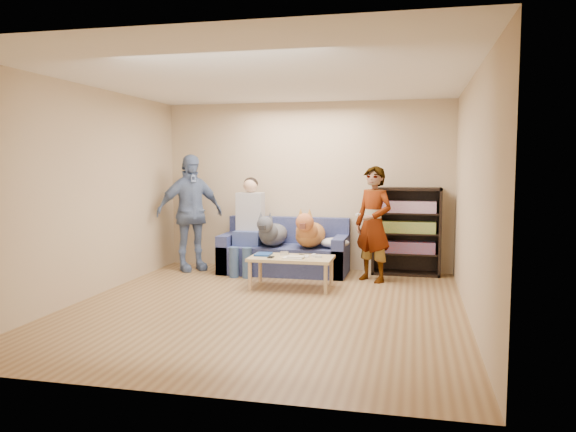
% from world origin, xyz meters
% --- Properties ---
extents(ground, '(5.00, 5.00, 0.00)m').
position_xyz_m(ground, '(0.00, 0.00, 0.00)').
color(ground, olive).
rests_on(ground, ground).
extents(ceiling, '(5.00, 5.00, 0.00)m').
position_xyz_m(ceiling, '(0.00, 0.00, 2.60)').
color(ceiling, white).
rests_on(ceiling, ground).
extents(wall_back, '(4.50, 0.00, 4.50)m').
position_xyz_m(wall_back, '(0.00, 2.50, 1.30)').
color(wall_back, tan).
rests_on(wall_back, ground).
extents(wall_front, '(4.50, 0.00, 4.50)m').
position_xyz_m(wall_front, '(0.00, -2.50, 1.30)').
color(wall_front, tan).
rests_on(wall_front, ground).
extents(wall_left, '(0.00, 5.00, 5.00)m').
position_xyz_m(wall_left, '(-2.25, 0.00, 1.30)').
color(wall_left, tan).
rests_on(wall_left, ground).
extents(wall_right, '(0.00, 5.00, 5.00)m').
position_xyz_m(wall_right, '(2.25, 0.00, 1.30)').
color(wall_right, tan).
rests_on(wall_right, ground).
extents(blanket, '(0.42, 0.36, 0.15)m').
position_xyz_m(blanket, '(0.54, 1.93, 0.50)').
color(blanket, silver).
rests_on(blanket, sofa).
extents(person_standing_right, '(0.71, 0.65, 1.62)m').
position_xyz_m(person_standing_right, '(1.11, 1.74, 0.81)').
color(person_standing_right, slate).
rests_on(person_standing_right, ground).
extents(person_standing_left, '(1.07, 1.04, 1.79)m').
position_xyz_m(person_standing_left, '(-1.72, 1.94, 0.90)').
color(person_standing_left, '#7492BB').
rests_on(person_standing_left, ground).
extents(held_controller, '(0.06, 0.12, 0.03)m').
position_xyz_m(held_controller, '(0.91, 1.54, 0.96)').
color(held_controller, white).
rests_on(held_controller, person_standing_right).
extents(notebook_blue, '(0.20, 0.26, 0.03)m').
position_xyz_m(notebook_blue, '(-0.32, 1.10, 0.43)').
color(notebook_blue, navy).
rests_on(notebook_blue, coffee_table).
extents(papers, '(0.26, 0.20, 0.02)m').
position_xyz_m(papers, '(0.13, 0.95, 0.43)').
color(papers, silver).
rests_on(papers, coffee_table).
extents(magazine, '(0.22, 0.17, 0.01)m').
position_xyz_m(magazine, '(0.16, 0.97, 0.44)').
color(magazine, '#BBB096').
rests_on(magazine, coffee_table).
extents(camera_silver, '(0.11, 0.06, 0.05)m').
position_xyz_m(camera_silver, '(-0.04, 1.17, 0.45)').
color(camera_silver, '#B1B1B6').
rests_on(camera_silver, coffee_table).
extents(controller_a, '(0.04, 0.13, 0.03)m').
position_xyz_m(controller_a, '(0.36, 1.15, 0.43)').
color(controller_a, silver).
rests_on(controller_a, coffee_table).
extents(controller_b, '(0.09, 0.06, 0.03)m').
position_xyz_m(controller_b, '(0.44, 1.07, 0.43)').
color(controller_b, silver).
rests_on(controller_b, coffee_table).
extents(headphone_cup_a, '(0.07, 0.07, 0.02)m').
position_xyz_m(headphone_cup_a, '(0.28, 1.03, 0.43)').
color(headphone_cup_a, white).
rests_on(headphone_cup_a, coffee_table).
extents(headphone_cup_b, '(0.07, 0.07, 0.02)m').
position_xyz_m(headphone_cup_b, '(0.28, 1.11, 0.43)').
color(headphone_cup_b, white).
rests_on(headphone_cup_b, coffee_table).
extents(pen_orange, '(0.13, 0.06, 0.01)m').
position_xyz_m(pen_orange, '(0.06, 0.89, 0.42)').
color(pen_orange, orange).
rests_on(pen_orange, coffee_table).
extents(pen_black, '(0.13, 0.08, 0.01)m').
position_xyz_m(pen_black, '(0.20, 1.23, 0.42)').
color(pen_black, black).
rests_on(pen_black, coffee_table).
extents(wallet, '(0.07, 0.12, 0.02)m').
position_xyz_m(wallet, '(-0.17, 0.93, 0.43)').
color(wallet, black).
rests_on(wallet, coffee_table).
extents(sofa, '(1.90, 0.85, 0.82)m').
position_xyz_m(sofa, '(-0.25, 2.10, 0.28)').
color(sofa, '#515B93').
rests_on(sofa, ground).
extents(person_seated, '(0.40, 0.73, 1.47)m').
position_xyz_m(person_seated, '(-0.79, 1.97, 0.77)').
color(person_seated, '#435394').
rests_on(person_seated, sofa).
extents(dog_gray, '(0.38, 1.23, 0.55)m').
position_xyz_m(dog_gray, '(-0.40, 1.89, 0.62)').
color(dog_gray, '#4B4D55').
rests_on(dog_gray, sofa).
extents(dog_tan, '(0.42, 1.17, 0.61)m').
position_xyz_m(dog_tan, '(0.17, 1.88, 0.64)').
color(dog_tan, '#AF6535').
rests_on(dog_tan, sofa).
extents(coffee_table, '(1.10, 0.60, 0.42)m').
position_xyz_m(coffee_table, '(0.08, 1.05, 0.37)').
color(coffee_table, '#CCBA7E').
rests_on(coffee_table, ground).
extents(bookshelf, '(1.00, 0.34, 1.30)m').
position_xyz_m(bookshelf, '(1.55, 2.33, 0.68)').
color(bookshelf, black).
rests_on(bookshelf, ground).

